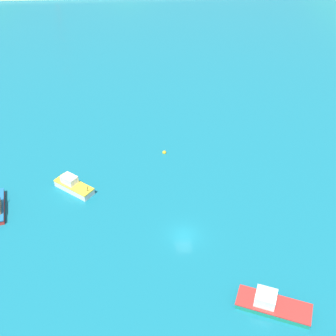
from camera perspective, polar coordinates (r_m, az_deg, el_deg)
ground at (r=90.85m, az=0.42°, el=5.01°), size 260.00×280.00×0.50m
fishing_boat_2 at (r=60.31m, az=13.23°, el=-16.76°), size 9.99×6.64×2.56m
fishing_boat_4 at (r=76.36m, az=-12.16°, el=-2.22°), size 7.20×6.39×2.56m
buoy_0 at (r=83.54m, az=-0.48°, el=2.03°), size 0.72×0.72×0.72m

